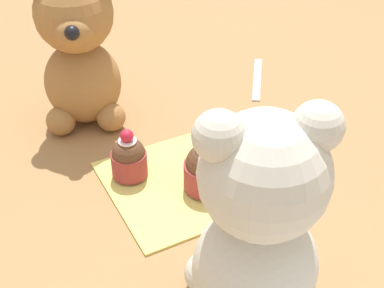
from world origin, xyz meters
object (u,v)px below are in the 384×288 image
teddy_bear_tan (79,51)px  cupcake_near_tan_bear (129,158)px  teddy_bear_cream (258,225)px  teaspoon (257,78)px  cupcake_near_cream_bear (207,168)px

teddy_bear_tan → cupcake_near_tan_bear: 0.17m
teddy_bear_cream → teaspoon: size_ratio=1.70×
teddy_bear_tan → cupcake_near_tan_bear: teddy_bear_tan is taller
cupcake_near_cream_bear → teddy_bear_cream: bearing=74.6°
cupcake_near_cream_bear → cupcake_near_tan_bear: (0.07, -0.06, -0.00)m
teaspoon → teddy_bear_tan: bearing=121.6°
teddy_bear_cream → cupcake_near_cream_bear: size_ratio=3.20×
cupcake_near_cream_bear → cupcake_near_tan_bear: size_ratio=1.09×
teddy_bear_tan → cupcake_near_cream_bear: bearing=-50.6°
cupcake_near_cream_bear → teddy_bear_tan: bearing=-69.9°
teddy_bear_cream → teddy_bear_tan: teddy_bear_cream is taller
teddy_bear_cream → cupcake_near_tan_bear: size_ratio=3.49×
teddy_bear_tan → teaspoon: (-0.28, 0.02, -0.11)m
cupcake_near_cream_bear → cupcake_near_tan_bear: cupcake_near_cream_bear is taller
teddy_bear_tan → cupcake_near_cream_bear: (-0.08, 0.21, -0.08)m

